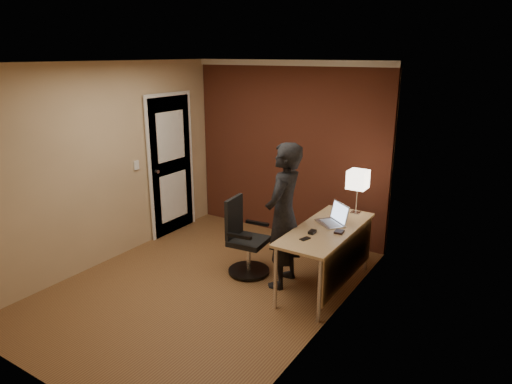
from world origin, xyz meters
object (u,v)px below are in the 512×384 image
mouse (312,232)px  office_chair (244,241)px  desk (332,240)px  desk_lamp (358,180)px  laptop (335,218)px  phone (305,239)px  wallet (339,232)px  person (283,216)px

mouse → office_chair: size_ratio=0.11×
desk → desk_lamp: 0.84m
desk → office_chair: office_chair is taller
mouse → laptop: bearing=77.4°
mouse → phone: 0.19m
desk_lamp → phone: (-0.16, -1.05, -0.41)m
wallet → person: 0.64m
desk_lamp → wallet: bearing=-84.0°
person → desk_lamp: bearing=139.8°
desk_lamp → person: person is taller
mouse → person: size_ratio=0.06×
mouse → wallet: bearing=34.2°
laptop → mouse: 0.42m
desk_lamp → office_chair: (-1.08, -0.82, -0.74)m
laptop → person: (-0.47, -0.35, 0.04)m
mouse → wallet: mouse is taller
desk_lamp → laptop: desk_lamp is taller
office_chair → phone: bearing=-14.2°
desk_lamp → mouse: 0.97m
desk_lamp → person: bearing=-124.1°
mouse → wallet: 0.29m
office_chair → person: size_ratio=0.55×
desk → office_chair: 1.09m
desk → mouse: mouse is taller
phone → wallet: size_ratio=1.05×
laptop → person: 0.59m
desk → laptop: size_ratio=3.58×
wallet → office_chair: office_chair is taller
mouse → wallet: size_ratio=0.91×
desk → phone: bearing=-107.4°
office_chair → person: bearing=0.7°
desk → wallet: size_ratio=13.64×
phone → wallet: (0.23, 0.36, 0.01)m
mouse → wallet: (0.24, 0.17, -0.01)m
wallet → laptop: bearing=123.3°
desk → laptop: 0.27m
person → mouse: bearing=76.1°
mouse → office_chair: 0.97m
phone → laptop: bearing=99.6°
desk_lamp → laptop: size_ratio=1.28×
mouse → desk_lamp: bearing=78.0°
office_chair → person: 0.68m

